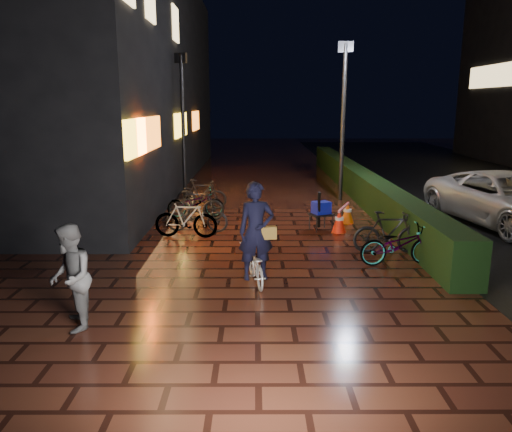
{
  "coord_description": "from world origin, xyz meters",
  "views": [
    {
      "loc": [
        -0.6,
        -10.54,
        3.39
      ],
      "look_at": [
        -0.57,
        -0.38,
        1.1
      ],
      "focal_mm": 35.0,
      "sensor_mm": 36.0,
      "label": 1
    }
  ],
  "objects_px": {
    "van": "(509,200)",
    "cyclist": "(256,247)",
    "traffic_barrier": "(343,217)",
    "cart_assembly": "(321,209)",
    "bystander_person": "(70,278)"
  },
  "relations": [
    {
      "from": "cyclist",
      "to": "traffic_barrier",
      "type": "relative_size",
      "value": 1.32
    },
    {
      "from": "van",
      "to": "cyclist",
      "type": "distance_m",
      "value": 8.51
    },
    {
      "from": "cyclist",
      "to": "traffic_barrier",
      "type": "xyz_separation_m",
      "value": [
        2.46,
        4.48,
        -0.43
      ]
    },
    {
      "from": "bystander_person",
      "to": "cyclist",
      "type": "bearing_deg",
      "value": 106.92
    },
    {
      "from": "van",
      "to": "cyclist",
      "type": "height_order",
      "value": "cyclist"
    },
    {
      "from": "van",
      "to": "cart_assembly",
      "type": "relative_size",
      "value": 4.76
    },
    {
      "from": "traffic_barrier",
      "to": "van",
      "type": "bearing_deg",
      "value": 1.88
    },
    {
      "from": "cyclist",
      "to": "cart_assembly",
      "type": "xyz_separation_m",
      "value": [
        1.79,
        4.19,
        -0.16
      ]
    },
    {
      "from": "bystander_person",
      "to": "cyclist",
      "type": "xyz_separation_m",
      "value": [
        2.81,
        1.97,
        -0.09
      ]
    },
    {
      "from": "van",
      "to": "cart_assembly",
      "type": "xyz_separation_m",
      "value": [
        -5.35,
        -0.45,
        -0.18
      ]
    },
    {
      "from": "van",
      "to": "cyclist",
      "type": "bearing_deg",
      "value": -158.74
    },
    {
      "from": "cyclist",
      "to": "van",
      "type": "bearing_deg",
      "value": 32.97
    },
    {
      "from": "traffic_barrier",
      "to": "cart_assembly",
      "type": "xyz_separation_m",
      "value": [
        -0.67,
        -0.29,
        0.28
      ]
    },
    {
      "from": "bystander_person",
      "to": "cart_assembly",
      "type": "height_order",
      "value": "bystander_person"
    },
    {
      "from": "cyclist",
      "to": "traffic_barrier",
      "type": "bearing_deg",
      "value": 61.2
    }
  ]
}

